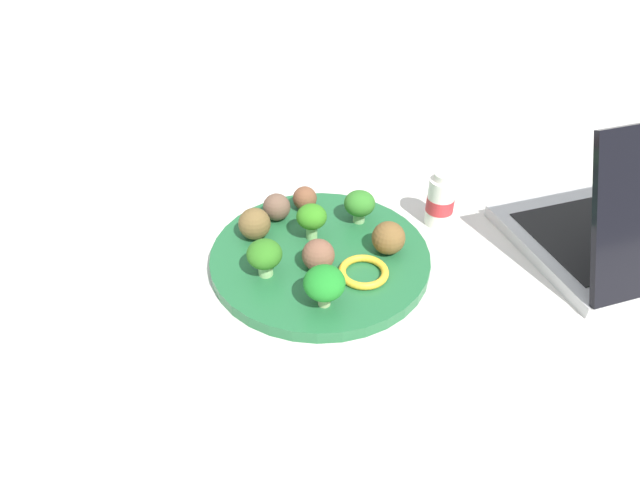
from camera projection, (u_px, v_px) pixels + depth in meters
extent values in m
plane|color=silver|center=(320.00, 262.00, 0.72)|extent=(4.00, 4.00, 0.00)
cylinder|color=#236638|center=(320.00, 257.00, 0.72)|extent=(0.28, 0.28, 0.02)
cylinder|color=#9ED082|center=(267.00, 271.00, 0.67)|extent=(0.02, 0.02, 0.02)
ellipsoid|color=#30731E|center=(266.00, 256.00, 0.66)|extent=(0.04, 0.04, 0.03)
cylinder|color=#8EC576|center=(312.00, 232.00, 0.73)|extent=(0.01, 0.01, 0.02)
ellipsoid|color=#34811D|center=(312.00, 217.00, 0.72)|extent=(0.04, 0.04, 0.03)
cylinder|color=#A7C17C|center=(324.00, 299.00, 0.64)|extent=(0.01, 0.01, 0.01)
ellipsoid|color=#1E8225|center=(324.00, 283.00, 0.62)|extent=(0.05, 0.05, 0.04)
cylinder|color=#94C580|center=(359.00, 217.00, 0.76)|extent=(0.02, 0.02, 0.01)
ellipsoid|color=#337B27|center=(360.00, 203.00, 0.75)|extent=(0.04, 0.04, 0.03)
sphere|color=brown|center=(388.00, 238.00, 0.70)|extent=(0.04, 0.04, 0.04)
sphere|color=brown|center=(318.00, 255.00, 0.68)|extent=(0.04, 0.04, 0.04)
sphere|color=brown|center=(255.00, 224.00, 0.73)|extent=(0.04, 0.04, 0.04)
sphere|color=brown|center=(277.00, 207.00, 0.76)|extent=(0.04, 0.04, 0.04)
sphere|color=brown|center=(305.00, 198.00, 0.78)|extent=(0.03, 0.03, 0.03)
torus|color=yellow|center=(364.00, 272.00, 0.68)|extent=(0.08, 0.08, 0.01)
cube|color=white|center=(127.00, 359.00, 0.59)|extent=(0.18, 0.14, 0.01)
cube|color=silver|center=(147.00, 359.00, 0.59)|extent=(0.09, 0.03, 0.01)
cube|color=silver|center=(91.00, 390.00, 0.56)|extent=(0.03, 0.03, 0.01)
cube|color=silver|center=(143.00, 333.00, 0.62)|extent=(0.09, 0.03, 0.01)
cube|color=silver|center=(78.00, 367.00, 0.58)|extent=(0.06, 0.03, 0.01)
cylinder|color=white|center=(440.00, 202.00, 0.77)|extent=(0.04, 0.04, 0.07)
cylinder|color=red|center=(440.00, 204.00, 0.77)|extent=(0.04, 0.04, 0.02)
cylinder|color=silver|center=(444.00, 177.00, 0.75)|extent=(0.03, 0.03, 0.01)
cube|color=beige|center=(631.00, 233.00, 0.76)|extent=(0.36, 0.29, 0.02)
cube|color=black|center=(634.00, 228.00, 0.76)|extent=(0.31, 0.22, 0.00)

